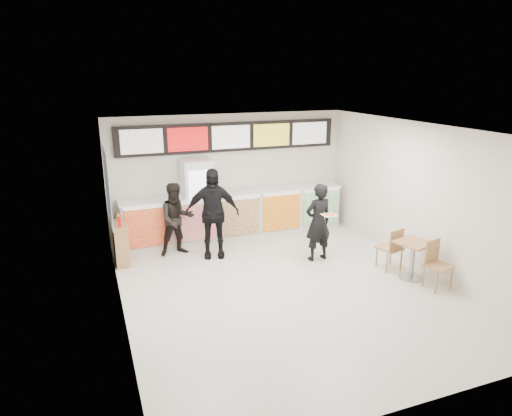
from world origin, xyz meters
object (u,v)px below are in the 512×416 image
cafe_table (413,253)px  condiment_ledge (121,243)px  customer_left (177,219)px  drinks_fridge (198,201)px  service_counter (236,214)px  customer_main (318,222)px  customer_mid (212,213)px

cafe_table → condiment_ledge: bearing=137.3°
customer_left → cafe_table: size_ratio=1.01×
drinks_fridge → service_counter: bearing=-1.0°
customer_main → condiment_ledge: size_ratio=1.65×
customer_main → condiment_ledge: (-4.02, 1.32, -0.41)m
drinks_fridge → customer_mid: same height
service_counter → customer_main: 2.40m
customer_main → customer_mid: size_ratio=0.86×
service_counter → condiment_ledge: service_counter is taller
customer_mid → condiment_ledge: bearing=-176.1°
service_counter → customer_mid: size_ratio=2.78×
service_counter → condiment_ledge: size_ratio=5.36×
service_counter → customer_main: size_ratio=3.25×
cafe_table → condiment_ledge: (-5.32, 2.85, -0.09)m
customer_left → customer_mid: bearing=-34.0°
service_counter → cafe_table: bearing=-55.1°
customer_left → condiment_ledge: customer_left is taller
customer_mid → cafe_table: 4.24m
service_counter → condiment_ledge: bearing=-165.5°
drinks_fridge → cafe_table: size_ratio=1.23×
customer_main → cafe_table: bearing=125.7°
service_counter → cafe_table: service_counter is taller
service_counter → cafe_table: (2.50, -3.58, -0.04)m
drinks_fridge → customer_mid: (0.06, -1.08, -0.00)m
drinks_fridge → customer_main: (2.13, -2.07, -0.15)m
cafe_table → condiment_ledge: condiment_ledge is taller
customer_left → customer_mid: size_ratio=0.82×
service_counter → customer_mid: (-0.88, -1.06, 0.43)m
customer_mid → cafe_table: customer_mid is taller
customer_main → customer_mid: bearing=-30.2°
service_counter → customer_mid: customer_mid is taller
customer_main → customer_mid: customer_mid is taller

